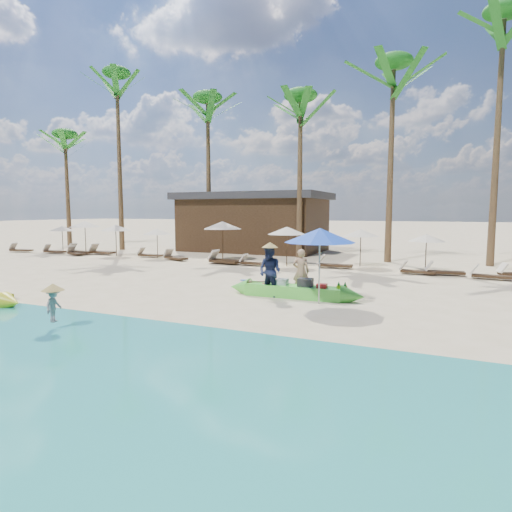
% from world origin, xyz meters
% --- Properties ---
extents(ground, '(240.00, 240.00, 0.00)m').
position_xyz_m(ground, '(0.00, 0.00, 0.00)').
color(ground, beige).
rests_on(ground, ground).
extents(wet_sand_strip, '(240.00, 4.50, 0.01)m').
position_xyz_m(wet_sand_strip, '(0.00, -5.00, 0.00)').
color(wet_sand_strip, tan).
rests_on(wet_sand_strip, ground).
extents(green_canoe, '(5.40, 0.77, 0.69)m').
position_xyz_m(green_canoe, '(0.48, 2.01, 0.23)').
color(green_canoe, '#58DF44').
rests_on(green_canoe, ground).
extents(tourist, '(0.66, 0.50, 1.62)m').
position_xyz_m(tourist, '(0.53, 2.67, 0.81)').
color(tourist, tan).
rests_on(tourist, ground).
extents(vendor_green, '(1.00, 0.85, 1.78)m').
position_xyz_m(vendor_green, '(-0.28, 1.73, 0.89)').
color(vendor_green, '#161E3E').
rests_on(vendor_green, ground).
extents(vendor_yellow, '(0.46, 0.62, 0.86)m').
position_xyz_m(vendor_yellow, '(-3.72, -4.20, 0.61)').
color(vendor_yellow, gray).
rests_on(vendor_yellow, ground).
extents(blue_umbrella, '(2.25, 2.25, 2.43)m').
position_xyz_m(blue_umbrella, '(1.55, 1.39, 2.19)').
color(blue_umbrella, '#99999E').
rests_on(blue_umbrella, ground).
extents(resort_parasol_0, '(1.82, 1.82, 1.87)m').
position_xyz_m(resort_parasol_0, '(-20.64, 11.20, 1.69)').
color(resort_parasol_0, '#3B2618').
rests_on(resort_parasol_0, ground).
extents(lounger_0_left, '(1.81, 0.75, 0.60)m').
position_xyz_m(lounger_0_left, '(-22.97, 9.46, 0.20)').
color(lounger_0_left, '#3B2618').
rests_on(lounger_0_left, ground).
extents(lounger_0_right, '(1.72, 0.69, 0.57)m').
position_xyz_m(lounger_0_right, '(-19.89, 9.72, 0.19)').
color(lounger_0_right, '#3B2618').
rests_on(lounger_0_right, ground).
extents(resort_parasol_1, '(2.18, 2.18, 2.25)m').
position_xyz_m(resort_parasol_1, '(-18.47, 11.28, 2.03)').
color(resort_parasol_1, '#3B2618').
rests_on(resort_parasol_1, ground).
extents(lounger_1_left, '(1.69, 0.99, 0.55)m').
position_xyz_m(lounger_1_left, '(-17.53, 9.39, 0.18)').
color(lounger_1_left, '#3B2618').
rests_on(lounger_1_left, ground).
extents(lounger_1_right, '(1.93, 0.61, 0.65)m').
position_xyz_m(lounger_1_right, '(-17.77, 10.01, 0.22)').
color(lounger_1_right, '#3B2618').
rests_on(lounger_1_right, ground).
extents(resort_parasol_2, '(2.01, 2.01, 2.07)m').
position_xyz_m(resort_parasol_2, '(-14.72, 10.25, 1.87)').
color(resort_parasol_2, '#3B2618').
rests_on(resort_parasol_2, ground).
extents(lounger_2_left, '(2.01, 0.76, 0.67)m').
position_xyz_m(lounger_2_left, '(-16.29, 10.49, 0.22)').
color(lounger_2_left, '#3B2618').
rests_on(lounger_2_left, ground).
extents(resort_parasol_3, '(1.80, 1.80, 1.85)m').
position_xyz_m(resort_parasol_3, '(-11.49, 10.37, 1.67)').
color(resort_parasol_3, '#3B2618').
rests_on(resort_parasol_3, ground).
extents(lounger_3_left, '(1.72, 0.66, 0.57)m').
position_xyz_m(lounger_3_left, '(-12.20, 10.43, 0.19)').
color(lounger_3_left, '#3B2618').
rests_on(lounger_3_left, ground).
extents(lounger_3_right, '(1.86, 1.11, 0.61)m').
position_xyz_m(lounger_3_right, '(-9.74, 9.72, 0.20)').
color(lounger_3_right, '#3B2618').
rests_on(lounger_3_right, ground).
extents(resort_parasol_4, '(2.28, 2.28, 2.35)m').
position_xyz_m(resort_parasol_4, '(-7.00, 10.74, 2.12)').
color(resort_parasol_4, '#3B2618').
rests_on(resort_parasol_4, ground).
extents(lounger_4_left, '(2.03, 1.00, 0.66)m').
position_xyz_m(lounger_4_left, '(-6.31, 9.48, 0.22)').
color(lounger_4_left, '#3B2618').
rests_on(lounger_4_left, ground).
extents(lounger_4_right, '(1.95, 0.82, 0.64)m').
position_xyz_m(lounger_4_right, '(-6.19, 9.21, 0.21)').
color(lounger_4_right, '#3B2618').
rests_on(lounger_4_right, ground).
extents(resort_parasol_5, '(2.07, 2.07, 2.13)m').
position_xyz_m(resort_parasol_5, '(-2.58, 9.79, 1.92)').
color(resort_parasol_5, '#3B2618').
rests_on(resort_parasol_5, ground).
extents(lounger_5_left, '(1.66, 0.56, 0.56)m').
position_xyz_m(lounger_5_left, '(-4.32, 9.22, 0.19)').
color(lounger_5_left, '#3B2618').
rests_on(lounger_5_left, ground).
extents(resort_parasol_6, '(1.94, 1.94, 2.00)m').
position_xyz_m(resort_parasol_6, '(1.04, 11.37, 1.81)').
color(resort_parasol_6, '#3B2618').
rests_on(resort_parasol_6, ground).
extents(lounger_6_left, '(1.85, 0.72, 0.61)m').
position_xyz_m(lounger_6_left, '(-0.11, 10.03, 0.20)').
color(lounger_6_left, '#3B2618').
rests_on(lounger_6_left, ground).
extents(lounger_6_right, '(1.66, 0.66, 0.55)m').
position_xyz_m(lounger_6_right, '(3.97, 9.43, 0.18)').
color(lounger_6_right, '#3B2618').
rests_on(lounger_6_right, ground).
extents(resort_parasol_7, '(1.79, 1.79, 1.85)m').
position_xyz_m(resort_parasol_7, '(4.35, 10.52, 1.67)').
color(resort_parasol_7, '#3B2618').
rests_on(resort_parasol_7, ground).
extents(lounger_7_left, '(1.78, 0.76, 0.59)m').
position_xyz_m(lounger_7_left, '(5.13, 9.62, 0.20)').
color(lounger_7_left, '#3B2618').
rests_on(lounger_7_left, ground).
extents(lounger_7_right, '(1.69, 0.69, 0.56)m').
position_xyz_m(lounger_7_right, '(6.98, 9.16, 0.19)').
color(lounger_7_right, '#3B2618').
rests_on(lounger_7_right, ground).
extents(palm_0, '(2.08, 2.08, 9.90)m').
position_xyz_m(palm_0, '(-24.62, 15.48, 8.11)').
color(palm_0, brown).
rests_on(palm_0, ground).
extents(palm_1, '(2.08, 2.08, 13.60)m').
position_xyz_m(palm_1, '(-17.59, 14.06, 10.82)').
color(palm_1, brown).
rests_on(palm_1, ground).
extents(palm_2, '(2.08, 2.08, 11.33)m').
position_xyz_m(palm_2, '(-10.45, 15.08, 9.18)').
color(palm_2, brown).
rests_on(palm_2, ground).
extents(palm_3, '(2.08, 2.08, 10.52)m').
position_xyz_m(palm_3, '(-3.36, 14.27, 8.58)').
color(palm_3, brown).
rests_on(palm_3, ground).
extents(palm_4, '(2.08, 2.08, 11.70)m').
position_xyz_m(palm_4, '(2.15, 14.01, 9.45)').
color(palm_4, brown).
rests_on(palm_4, ground).
extents(palm_5, '(2.08, 2.08, 13.60)m').
position_xyz_m(palm_5, '(7.45, 14.38, 10.82)').
color(palm_5, brown).
rests_on(palm_5, ground).
extents(pavilion_west, '(10.80, 6.60, 4.30)m').
position_xyz_m(pavilion_west, '(-8.00, 17.50, 2.19)').
color(pavilion_west, '#3B2618').
rests_on(pavilion_west, ground).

